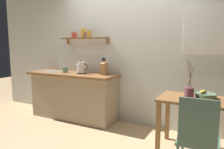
{
  "coord_description": "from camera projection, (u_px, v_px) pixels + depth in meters",
  "views": [
    {
      "loc": [
        1.61,
        -3.0,
        1.47
      ],
      "look_at": [
        -0.1,
        0.25,
        0.95
      ],
      "focal_mm": 34.42,
      "sensor_mm": 36.0,
      "label": 1
    }
  ],
  "objects": [
    {
      "name": "ground_plane",
      "position": [
        110.0,
        133.0,
        3.58
      ],
      "size": [
        14.0,
        14.0,
        0.0
      ],
      "primitive_type": "plane",
      "color": "tan"
    },
    {
      "name": "back_wall",
      "position": [
        137.0,
        51.0,
        3.86
      ],
      "size": [
        6.8,
        0.11,
        2.7
      ],
      "color": "silver",
      "rests_on": "ground_plane"
    },
    {
      "name": "kitchen_counter",
      "position": [
        73.0,
        95.0,
        4.25
      ],
      "size": [
        1.83,
        0.63,
        0.92
      ],
      "color": "tan",
      "rests_on": "ground_plane"
    },
    {
      "name": "wall_shelf",
      "position": [
        84.0,
        36.0,
        4.17
      ],
      "size": [
        1.04,
        0.2,
        0.32
      ],
      "color": "brown"
    },
    {
      "name": "dining_table",
      "position": [
        198.0,
        109.0,
        2.83
      ],
      "size": [
        1.02,
        0.62,
        0.76
      ],
      "color": "brown",
      "rests_on": "ground_plane"
    },
    {
      "name": "dining_chair_near",
      "position": [
        198.0,
        136.0,
        2.26
      ],
      "size": [
        0.44,
        0.44,
        0.94
      ],
      "color": "#4C6B5B",
      "rests_on": "ground_plane"
    },
    {
      "name": "fruit_bowl",
      "position": [
        205.0,
        95.0,
        2.85
      ],
      "size": [
        0.27,
        0.27,
        0.11
      ],
      "color": "slate",
      "rests_on": "dining_table"
    },
    {
      "name": "twig_vase",
      "position": [
        189.0,
        92.0,
        2.83
      ],
      "size": [
        0.12,
        0.12,
        0.52
      ],
      "color": "brown",
      "rests_on": "dining_table"
    },
    {
      "name": "electric_kettle",
      "position": [
        81.0,
        68.0,
        4.05
      ],
      "size": [
        0.26,
        0.17,
        0.25
      ],
      "color": "black",
      "rests_on": "kitchen_counter"
    },
    {
      "name": "knife_block",
      "position": [
        105.0,
        68.0,
        3.89
      ],
      "size": [
        0.09,
        0.19,
        0.32
      ],
      "color": "tan",
      "rests_on": "kitchen_counter"
    },
    {
      "name": "coffee_mug_by_sink",
      "position": [
        65.0,
        70.0,
        4.23
      ],
      "size": [
        0.14,
        0.09,
        0.11
      ],
      "color": "slate",
      "rests_on": "kitchen_counter"
    }
  ]
}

